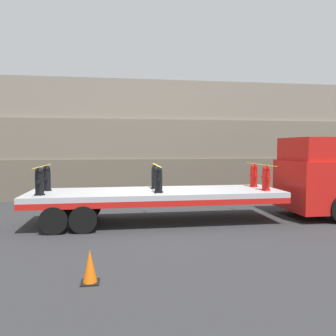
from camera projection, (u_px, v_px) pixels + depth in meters
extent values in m
plane|color=#2D2D30|center=(157.00, 222.00, 12.11)|extent=(120.00, 120.00, 0.00)
cube|color=#665B4C|center=(143.00, 177.00, 18.91)|extent=(60.00, 3.00, 2.13)
cube|color=#756B5B|center=(143.00, 140.00, 18.91)|extent=(60.00, 3.00, 2.13)
cube|color=gray|center=(142.00, 103.00, 18.92)|extent=(60.00, 3.00, 2.13)
cube|color=red|center=(314.00, 185.00, 12.95)|extent=(2.25, 2.54, 1.95)
cube|color=red|center=(310.00, 149.00, 12.83)|extent=(1.57, 2.34, 0.90)
cube|color=black|center=(329.00, 175.00, 13.02)|extent=(0.90, 2.24, 1.09)
cylinder|color=black|center=(306.00, 198.00, 14.25)|extent=(1.09, 0.28, 1.09)
cube|color=#B2B2B7|center=(157.00, 193.00, 12.04)|extent=(9.18, 2.53, 0.18)
cube|color=red|center=(161.00, 204.00, 10.84)|extent=(9.18, 0.08, 0.20)
cube|color=red|center=(153.00, 193.00, 13.26)|extent=(9.18, 0.08, 0.20)
cylinder|color=black|center=(83.00, 219.00, 10.56)|extent=(0.89, 0.30, 0.89)
cylinder|color=black|center=(90.00, 206.00, 12.86)|extent=(0.89, 0.30, 0.89)
cylinder|color=black|center=(54.00, 220.00, 10.43)|extent=(0.89, 0.30, 0.89)
cylinder|color=black|center=(66.00, 207.00, 12.72)|extent=(0.89, 0.30, 0.89)
cylinder|color=black|center=(40.00, 195.00, 10.89)|extent=(0.34, 0.34, 0.03)
cylinder|color=black|center=(39.00, 184.00, 10.87)|extent=(0.28, 0.28, 0.74)
sphere|color=black|center=(39.00, 171.00, 10.84)|extent=(0.26, 0.26, 0.26)
cylinder|color=black|center=(38.00, 182.00, 10.66)|extent=(0.12, 0.14, 0.12)
cylinder|color=black|center=(41.00, 181.00, 11.07)|extent=(0.12, 0.14, 0.12)
cylinder|color=black|center=(47.00, 190.00, 11.99)|extent=(0.34, 0.34, 0.03)
cylinder|color=black|center=(47.00, 181.00, 11.97)|extent=(0.28, 0.28, 0.74)
sphere|color=black|center=(46.00, 169.00, 11.94)|extent=(0.26, 0.26, 0.26)
cylinder|color=black|center=(45.00, 179.00, 11.76)|extent=(0.12, 0.14, 0.12)
cylinder|color=black|center=(48.00, 178.00, 12.17)|extent=(0.12, 0.14, 0.12)
cylinder|color=black|center=(159.00, 192.00, 11.48)|extent=(0.34, 0.34, 0.03)
cylinder|color=black|center=(159.00, 182.00, 11.46)|extent=(0.28, 0.28, 0.74)
sphere|color=black|center=(158.00, 170.00, 11.43)|extent=(0.26, 0.26, 0.26)
cylinder|color=black|center=(159.00, 180.00, 11.25)|extent=(0.12, 0.14, 0.12)
cylinder|color=black|center=(158.00, 179.00, 11.66)|extent=(0.12, 0.14, 0.12)
cylinder|color=black|center=(155.00, 188.00, 12.58)|extent=(0.34, 0.34, 0.03)
cylinder|color=black|center=(155.00, 179.00, 12.56)|extent=(0.28, 0.28, 0.74)
sphere|color=black|center=(155.00, 168.00, 12.53)|extent=(0.26, 0.26, 0.26)
cylinder|color=black|center=(156.00, 177.00, 12.35)|extent=(0.12, 0.14, 0.12)
cylinder|color=black|center=(154.00, 176.00, 12.76)|extent=(0.12, 0.14, 0.12)
cylinder|color=red|center=(266.00, 190.00, 12.07)|extent=(0.34, 0.34, 0.03)
cylinder|color=red|center=(266.00, 180.00, 12.05)|extent=(0.28, 0.28, 0.74)
sphere|color=red|center=(266.00, 169.00, 12.02)|extent=(0.26, 0.26, 0.26)
cylinder|color=red|center=(269.00, 179.00, 11.84)|extent=(0.12, 0.14, 0.12)
cylinder|color=red|center=(264.00, 177.00, 12.25)|extent=(0.12, 0.14, 0.12)
cylinder|color=red|center=(254.00, 186.00, 13.17)|extent=(0.34, 0.34, 0.03)
cylinder|color=red|center=(254.00, 178.00, 13.15)|extent=(0.28, 0.28, 0.74)
sphere|color=red|center=(254.00, 167.00, 13.12)|extent=(0.26, 0.26, 0.26)
cylinder|color=red|center=(256.00, 176.00, 12.94)|extent=(0.12, 0.14, 0.12)
cylinder|color=red|center=(252.00, 175.00, 13.34)|extent=(0.12, 0.14, 0.12)
cube|color=yellow|center=(43.00, 166.00, 11.38)|extent=(0.05, 2.73, 0.01)
cube|color=yellow|center=(157.00, 165.00, 11.97)|extent=(0.05, 2.73, 0.01)
cube|color=yellow|center=(260.00, 164.00, 12.56)|extent=(0.05, 2.73, 0.01)
cube|color=black|center=(90.00, 282.00, 6.72)|extent=(0.37, 0.37, 0.03)
cone|color=orange|center=(90.00, 265.00, 6.70)|extent=(0.29, 0.29, 0.69)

